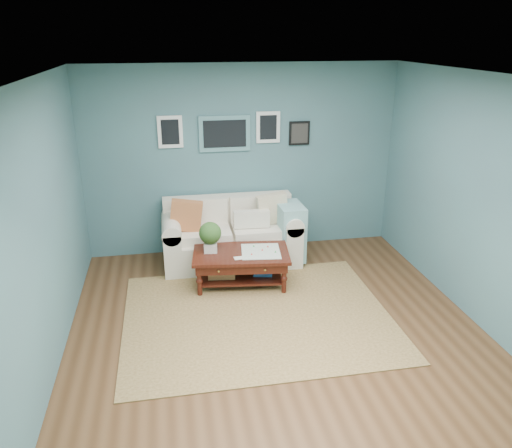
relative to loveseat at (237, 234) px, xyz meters
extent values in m
plane|color=brown|center=(0.17, -2.03, -0.41)|extent=(5.00, 5.00, 0.00)
plane|color=white|center=(0.17, -2.03, 2.29)|extent=(5.00, 5.00, 0.00)
cube|color=#42616A|center=(0.17, 0.47, 0.94)|extent=(4.50, 0.02, 2.70)
cube|color=#42616A|center=(0.17, -4.53, 0.94)|extent=(4.50, 0.02, 2.70)
cube|color=#42616A|center=(-2.08, -2.03, 0.94)|extent=(0.02, 5.00, 2.70)
cube|color=#42616A|center=(2.42, -2.03, 0.94)|extent=(0.02, 5.00, 2.70)
cube|color=slate|center=(-0.09, 0.45, 1.34)|extent=(0.72, 0.03, 0.50)
cube|color=black|center=(-0.09, 0.43, 1.34)|extent=(0.60, 0.01, 0.38)
cube|color=white|center=(-0.84, 0.45, 1.39)|extent=(0.34, 0.03, 0.44)
cube|color=white|center=(0.53, 0.45, 1.41)|extent=(0.34, 0.03, 0.44)
cube|color=black|center=(0.99, 0.45, 1.31)|extent=(0.30, 0.03, 0.34)
cube|color=brown|center=(0.01, -1.56, -0.40)|extent=(3.03, 2.43, 0.01)
cube|color=silver|center=(-0.09, -0.04, -0.20)|extent=(1.40, 0.87, 0.42)
cube|color=silver|center=(-0.09, 0.30, 0.25)|extent=(1.84, 0.22, 0.47)
cube|color=silver|center=(-0.91, -0.04, -0.10)|extent=(0.24, 0.87, 0.61)
cube|color=silver|center=(0.74, -0.04, -0.10)|extent=(0.24, 0.87, 0.61)
cylinder|color=silver|center=(-0.91, -0.04, 0.21)|extent=(0.26, 0.87, 0.26)
cylinder|color=silver|center=(0.74, -0.04, 0.21)|extent=(0.26, 0.87, 0.26)
cube|color=silver|center=(-0.46, -0.10, 0.07)|extent=(0.71, 0.55, 0.13)
cube|color=silver|center=(0.29, -0.10, 0.07)|extent=(0.71, 0.55, 0.13)
cube|color=silver|center=(-0.46, 0.18, 0.32)|extent=(0.71, 0.12, 0.36)
cube|color=silver|center=(0.29, 0.18, 0.32)|extent=(0.71, 0.12, 0.36)
cube|color=#DA6439|center=(-0.70, -0.09, 0.36)|extent=(0.48, 0.17, 0.47)
cube|color=beige|center=(0.51, -0.02, 0.36)|extent=(0.47, 0.18, 0.46)
cube|color=beige|center=(0.19, -0.13, 0.27)|extent=(0.49, 0.12, 0.24)
cube|color=#83BAB7|center=(0.74, -0.15, 0.05)|extent=(0.34, 0.54, 0.79)
cube|color=black|center=(-0.05, -0.74, 0.03)|extent=(1.29, 0.85, 0.04)
cube|color=black|center=(-0.05, -0.74, -0.05)|extent=(1.20, 0.76, 0.12)
cube|color=black|center=(-0.05, -0.74, -0.29)|extent=(1.09, 0.65, 0.03)
sphere|color=gold|center=(-0.37, -1.03, -0.05)|extent=(0.03, 0.03, 0.03)
sphere|color=gold|center=(0.19, -1.09, -0.05)|extent=(0.03, 0.03, 0.03)
cylinder|color=black|center=(-0.61, -0.94, -0.20)|extent=(0.06, 0.06, 0.42)
cylinder|color=black|center=(0.44, -1.07, -0.20)|extent=(0.06, 0.06, 0.42)
cylinder|color=black|center=(-0.54, -0.40, -0.20)|extent=(0.06, 0.06, 0.42)
cylinder|color=black|center=(0.50, -0.53, -0.20)|extent=(0.06, 0.06, 0.42)
cube|color=silver|center=(-0.43, -0.64, 0.11)|extent=(0.18, 0.18, 0.12)
sphere|color=#26511D|center=(-0.43, -0.64, 0.30)|extent=(0.28, 0.28, 0.28)
cube|color=silver|center=(0.20, -0.77, 0.05)|extent=(0.54, 0.54, 0.01)
cube|color=#BA814B|center=(-0.30, -0.71, -0.18)|extent=(0.37, 0.28, 0.20)
cube|color=#265797|center=(0.23, -0.75, -0.22)|extent=(0.26, 0.21, 0.11)
camera|label=1|loc=(-0.91, -6.47, 2.67)|focal=35.00mm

